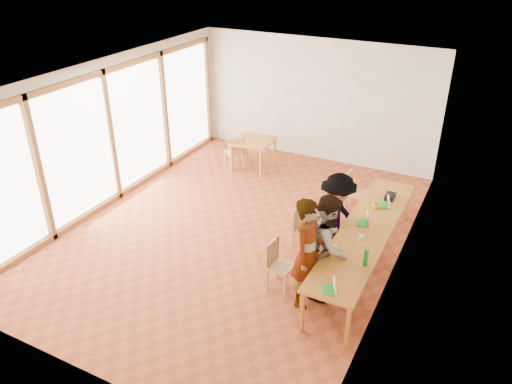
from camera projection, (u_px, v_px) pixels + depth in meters
ground at (237, 230)px, 9.72m from camera, size 8.00×8.00×0.00m
wall_back at (316, 100)px, 12.18m from camera, size 6.00×0.10×3.00m
wall_front at (71, 282)px, 5.87m from camera, size 6.00×0.10×3.00m
wall_right at (403, 195)px, 7.81m from camera, size 0.10×8.00×3.00m
window_wall at (110, 133)px, 10.22m from camera, size 0.10×8.00×3.00m
ceiling at (234, 76)px, 8.32m from camera, size 6.00×8.00×0.04m
communal_table at (366, 232)px, 8.35m from camera, size 0.80×4.00×0.75m
side_table at (253, 143)px, 11.92m from camera, size 0.90×0.90×0.75m
chair_near at (277, 259)px, 8.00m from camera, size 0.41×0.41×0.44m
chair_mid at (301, 223)px, 8.96m from camera, size 0.40×0.40×0.44m
chair_far at (316, 223)px, 9.01m from camera, size 0.41×0.41×0.43m
chair_empty at (352, 187)px, 10.22m from camera, size 0.43×0.43×0.45m
chair_spare at (236, 149)px, 11.99m from camera, size 0.55×0.55×0.45m
person_near at (308, 253)px, 7.45m from camera, size 0.48×0.69×1.80m
person_mid at (328, 245)px, 7.70m from camera, size 0.76×0.92×1.72m
person_far at (336, 219)px, 8.45m from camera, size 0.77×1.16×1.67m
laptop_near at (332, 288)px, 6.88m from camera, size 0.25×0.27×0.19m
laptop_mid at (366, 221)px, 8.46m from camera, size 0.27×0.28×0.20m
laptop_far at (386, 204)px, 9.00m from camera, size 0.24×0.26×0.19m
yellow_mug at (376, 206)px, 8.93m from camera, size 0.12×0.12×0.09m
green_bottle at (366, 258)px, 7.35m from camera, size 0.07×0.07×0.28m
clear_glass at (361, 237)px, 8.02m from camera, size 0.07×0.07×0.09m
condiment_cup at (335, 247)px, 7.81m from camera, size 0.08×0.08×0.06m
pink_phone at (408, 190)px, 9.59m from camera, size 0.05×0.10×0.01m
black_pouch at (390, 196)px, 9.26m from camera, size 0.16×0.26×0.09m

